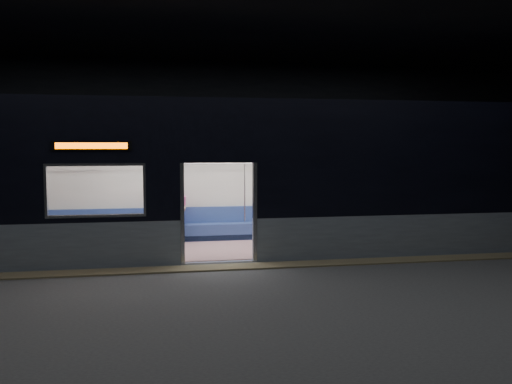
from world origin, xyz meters
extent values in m
cube|color=#47494C|center=(0.00, 0.00, -0.01)|extent=(24.00, 14.00, 0.01)
cube|color=black|center=(0.00, 0.00, 4.98)|extent=(24.00, 14.00, 0.04)
cube|color=black|center=(0.00, 6.98, 2.50)|extent=(24.00, 0.04, 5.00)
cube|color=black|center=(0.00, -6.98, 2.50)|extent=(24.00, 0.04, 5.00)
cube|color=#8C7F59|center=(0.00, 0.55, 0.01)|extent=(22.80, 0.50, 0.03)
cube|color=#8C9AA7|center=(4.85, 1.06, 0.45)|extent=(8.30, 0.12, 0.90)
cube|color=black|center=(4.85, 1.06, 2.05)|extent=(8.30, 0.12, 2.30)
cube|color=black|center=(0.00, 1.06, 2.62)|extent=(1.40, 0.12, 1.15)
cube|color=#B7BABC|center=(-0.74, 1.06, 1.02)|extent=(0.08, 0.14, 2.05)
cube|color=#B7BABC|center=(0.74, 1.06, 1.02)|extent=(0.08, 0.14, 2.05)
cube|color=black|center=(-2.45, 0.98, 2.39)|extent=(1.50, 0.04, 0.18)
cube|color=#FF5B00|center=(-2.45, 0.97, 2.39)|extent=(1.34, 0.03, 0.12)
cube|color=silver|center=(0.00, 3.94, 1.60)|extent=(18.00, 0.12, 3.20)
cube|color=black|center=(0.00, 2.50, 3.28)|extent=(18.00, 3.00, 0.15)
cube|color=gray|center=(0.00, 2.50, 0.02)|extent=(17.76, 2.76, 0.04)
cube|color=silver|center=(0.00, 2.50, 2.35)|extent=(17.76, 2.76, 0.10)
cube|color=navy|center=(0.00, 3.62, 0.24)|extent=(11.00, 0.48, 0.41)
cube|color=navy|center=(0.00, 3.81, 0.65)|extent=(11.00, 0.10, 0.40)
cube|color=#6E5053|center=(-3.30, 1.41, 0.24)|extent=(4.40, 0.48, 0.41)
cube|color=#6E5053|center=(3.30, 1.41, 0.24)|extent=(4.40, 0.48, 0.41)
cylinder|color=silver|center=(-0.95, 1.37, 1.17)|extent=(0.04, 0.04, 2.26)
cylinder|color=silver|center=(-0.95, 3.63, 1.17)|extent=(0.04, 0.04, 2.26)
cylinder|color=silver|center=(0.95, 1.37, 1.17)|extent=(0.04, 0.04, 2.26)
cylinder|color=silver|center=(0.95, 3.63, 1.17)|extent=(0.04, 0.04, 2.26)
cylinder|color=silver|center=(0.00, 3.58, 1.95)|extent=(11.00, 0.03, 0.03)
cube|color=black|center=(-0.93, 3.38, 0.54)|extent=(0.18, 0.51, 0.17)
cube|color=black|center=(-0.70, 3.38, 0.54)|extent=(0.18, 0.51, 0.17)
cylinder|color=black|center=(-0.93, 3.15, 0.26)|extent=(0.12, 0.12, 0.43)
cylinder|color=black|center=(-0.70, 3.15, 0.26)|extent=(0.12, 0.12, 0.43)
cube|color=pink|center=(-0.82, 3.59, 0.56)|extent=(0.43, 0.24, 0.22)
cylinder|color=pink|center=(-0.82, 3.62, 0.94)|extent=(0.47, 0.47, 0.56)
sphere|color=tan|center=(-0.82, 3.60, 1.33)|extent=(0.23, 0.23, 0.23)
sphere|color=black|center=(-0.82, 3.64, 1.38)|extent=(0.24, 0.24, 0.24)
cube|color=black|center=(-0.84, 3.30, 0.70)|extent=(0.35, 0.32, 0.15)
cube|color=white|center=(4.56, 3.85, 1.50)|extent=(1.08, 0.03, 0.70)
camera|label=1|loc=(-1.24, -9.82, 2.38)|focal=38.00mm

